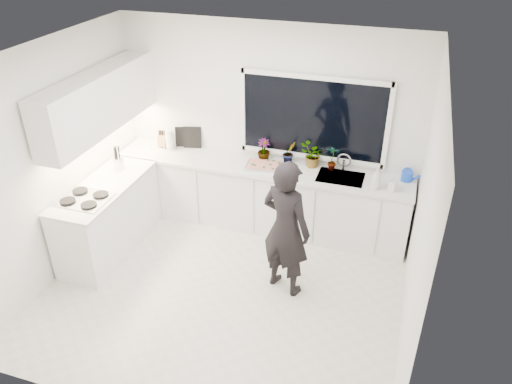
% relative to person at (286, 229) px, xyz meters
% --- Properties ---
extents(floor, '(4.00, 3.50, 0.02)m').
position_rel_person_xyz_m(floor, '(-0.65, -0.28, -0.83)').
color(floor, beige).
rests_on(floor, ground).
extents(wall_back, '(4.00, 0.02, 2.70)m').
position_rel_person_xyz_m(wall_back, '(-0.65, 1.48, 0.53)').
color(wall_back, white).
rests_on(wall_back, ground).
extents(wall_left, '(0.02, 3.50, 2.70)m').
position_rel_person_xyz_m(wall_left, '(-2.66, -0.28, 0.53)').
color(wall_left, white).
rests_on(wall_left, ground).
extents(wall_right, '(0.02, 3.50, 2.70)m').
position_rel_person_xyz_m(wall_right, '(1.36, -0.28, 0.53)').
color(wall_right, white).
rests_on(wall_right, ground).
extents(ceiling, '(4.00, 3.50, 0.02)m').
position_rel_person_xyz_m(ceiling, '(-0.65, -0.28, 1.89)').
color(ceiling, white).
rests_on(ceiling, wall_back).
extents(window, '(1.80, 0.02, 1.00)m').
position_rel_person_xyz_m(window, '(-0.05, 1.44, 0.73)').
color(window, black).
rests_on(window, wall_back).
extents(base_cabinets_back, '(3.92, 0.58, 0.88)m').
position_rel_person_xyz_m(base_cabinets_back, '(-0.65, 1.17, -0.38)').
color(base_cabinets_back, white).
rests_on(base_cabinets_back, floor).
extents(base_cabinets_left, '(0.58, 1.60, 0.88)m').
position_rel_person_xyz_m(base_cabinets_left, '(-2.32, 0.07, -0.38)').
color(base_cabinets_left, white).
rests_on(base_cabinets_left, floor).
extents(countertop_back, '(3.94, 0.62, 0.04)m').
position_rel_person_xyz_m(countertop_back, '(-0.65, 1.16, 0.08)').
color(countertop_back, silver).
rests_on(countertop_back, base_cabinets_back).
extents(countertop_left, '(0.62, 1.60, 0.04)m').
position_rel_person_xyz_m(countertop_left, '(-2.32, 0.07, 0.08)').
color(countertop_left, silver).
rests_on(countertop_left, base_cabinets_left).
extents(upper_cabinets, '(0.34, 2.10, 0.70)m').
position_rel_person_xyz_m(upper_cabinets, '(-2.44, 0.42, 1.03)').
color(upper_cabinets, white).
rests_on(upper_cabinets, wall_left).
extents(sink, '(0.58, 0.42, 0.14)m').
position_rel_person_xyz_m(sink, '(0.40, 1.17, 0.05)').
color(sink, silver).
rests_on(sink, countertop_back).
extents(faucet, '(0.03, 0.03, 0.22)m').
position_rel_person_xyz_m(faucet, '(0.40, 1.37, 0.21)').
color(faucet, silver).
rests_on(faucet, countertop_back).
extents(stovetop, '(0.56, 0.48, 0.03)m').
position_rel_person_xyz_m(stovetop, '(-2.34, -0.28, 0.11)').
color(stovetop, black).
rests_on(stovetop, countertop_left).
extents(person, '(0.70, 0.58, 1.64)m').
position_rel_person_xyz_m(person, '(0.00, 0.00, 0.00)').
color(person, black).
rests_on(person, floor).
extents(pizza_tray, '(0.49, 0.38, 0.03)m').
position_rel_person_xyz_m(pizza_tray, '(-0.60, 1.14, 0.11)').
color(pizza_tray, silver).
rests_on(pizza_tray, countertop_back).
extents(pizza, '(0.45, 0.34, 0.01)m').
position_rel_person_xyz_m(pizza, '(-0.60, 1.14, 0.13)').
color(pizza, red).
rests_on(pizza, pizza_tray).
extents(watering_can, '(0.14, 0.14, 0.13)m').
position_rel_person_xyz_m(watering_can, '(1.19, 1.33, 0.16)').
color(watering_can, blue).
rests_on(watering_can, countertop_back).
extents(paper_towel_roll, '(0.12, 0.12, 0.26)m').
position_rel_person_xyz_m(paper_towel_roll, '(-2.01, 1.27, 0.23)').
color(paper_towel_roll, white).
rests_on(paper_towel_roll, countertop_back).
extents(knife_block, '(0.14, 0.12, 0.22)m').
position_rel_person_xyz_m(knife_block, '(-2.12, 1.31, 0.21)').
color(knife_block, olive).
rests_on(knife_block, countertop_back).
extents(utensil_crock, '(0.16, 0.16, 0.16)m').
position_rel_person_xyz_m(utensil_crock, '(-2.37, 0.52, 0.18)').
color(utensil_crock, '#B3B3B7').
rests_on(utensil_crock, countertop_left).
extents(picture_frame_large, '(0.22, 0.08, 0.28)m').
position_rel_person_xyz_m(picture_frame_large, '(-1.87, 1.41, 0.24)').
color(picture_frame_large, black).
rests_on(picture_frame_large, countertop_back).
extents(picture_frame_small, '(0.25, 0.08, 0.30)m').
position_rel_person_xyz_m(picture_frame_small, '(-1.73, 1.41, 0.25)').
color(picture_frame_small, black).
rests_on(picture_frame_small, countertop_back).
extents(herb_plants, '(1.12, 0.39, 0.34)m').
position_rel_person_xyz_m(herb_plants, '(-0.13, 1.33, 0.26)').
color(herb_plants, '#26662D').
rests_on(herb_plants, countertop_back).
extents(soap_bottles, '(0.33, 0.14, 0.28)m').
position_rel_person_xyz_m(soap_bottles, '(0.90, 1.02, 0.23)').
color(soap_bottles, '#D8BF66').
rests_on(soap_bottles, countertop_back).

